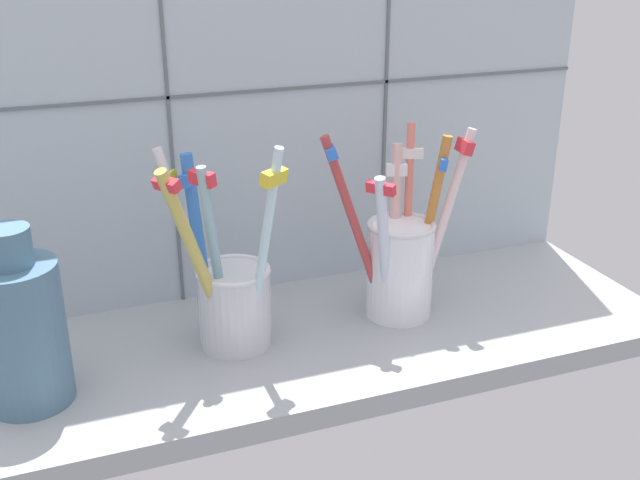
{
  "coord_description": "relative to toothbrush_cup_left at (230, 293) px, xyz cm",
  "views": [
    {
      "loc": [
        -21.66,
        -56.81,
        36.2
      ],
      "look_at": [
        0.0,
        0.91,
        10.66
      ],
      "focal_mm": 42.88,
      "sensor_mm": 36.0,
      "label": 1
    }
  ],
  "objects": [
    {
      "name": "counter_slab",
      "position": [
        8.31,
        -0.8,
        -5.99
      ],
      "size": [
        64.0,
        22.0,
        2.0
      ],
      "primitive_type": "cube",
      "color": "#9EA3A8",
      "rests_on": "ground"
    },
    {
      "name": "tile_wall_back",
      "position": [
        8.31,
        11.2,
        15.51
      ],
      "size": [
        64.0,
        2.2,
        45.0
      ],
      "color": "#B2C1CC",
      "rests_on": "ground"
    },
    {
      "name": "toothbrush_cup_left",
      "position": [
        0.0,
        0.0,
        0.0
      ],
      "size": [
        10.5,
        9.14,
        18.82
      ],
      "color": "silver",
      "rests_on": "counter_slab"
    },
    {
      "name": "toothbrush_cup_right",
      "position": [
        16.26,
        0.14,
        0.61
      ],
      "size": [
        14.06,
        7.21,
        17.82
      ],
      "color": "white",
      "rests_on": "counter_slab"
    },
    {
      "name": "ceramic_vase",
      "position": [
        -16.67,
        -2.77,
        1.2
      ],
      "size": [
        6.56,
        6.56,
        14.33
      ],
      "color": "slate",
      "rests_on": "counter_slab"
    }
  ]
}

